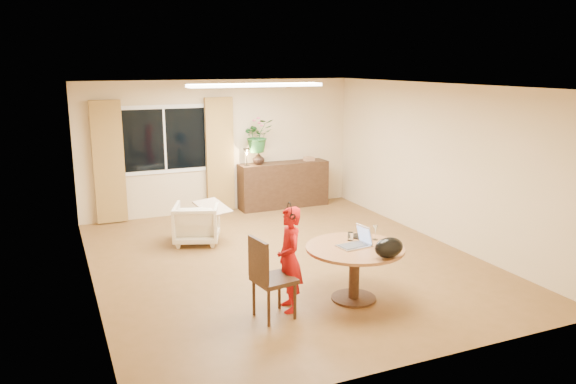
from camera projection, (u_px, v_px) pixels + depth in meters
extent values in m
plane|color=brown|center=(285.00, 260.00, 8.47)|extent=(6.50, 6.50, 0.00)
plane|color=white|center=(285.00, 86.00, 7.89)|extent=(6.50, 6.50, 0.00)
plane|color=#C8B382|center=(221.00, 146.00, 11.09)|extent=(5.50, 0.00, 5.50)
plane|color=#C8B382|center=(86.00, 193.00, 7.11)|extent=(0.00, 6.50, 6.50)
plane|color=#C8B382|center=(438.00, 163.00, 9.24)|extent=(0.00, 6.50, 6.50)
cube|color=white|center=(165.00, 139.00, 10.60)|extent=(1.70, 0.02, 1.30)
cube|color=black|center=(165.00, 140.00, 10.59)|extent=(1.55, 0.01, 1.15)
cube|color=white|center=(165.00, 140.00, 10.59)|extent=(0.04, 0.01, 1.15)
cube|color=brown|center=(109.00, 162.00, 10.20)|extent=(0.55, 0.08, 2.25)
cube|color=brown|center=(220.00, 155.00, 11.02)|extent=(0.55, 0.08, 2.25)
cube|color=white|center=(256.00, 85.00, 8.97)|extent=(2.20, 0.35, 0.05)
cylinder|color=brown|center=(355.00, 248.00, 6.94)|extent=(1.22, 1.22, 0.04)
cylinder|color=black|center=(354.00, 275.00, 7.02)|extent=(0.13, 0.13, 0.66)
cylinder|color=black|center=(353.00, 298.00, 7.09)|extent=(0.57, 0.57, 0.03)
imported|color=red|center=(290.00, 259.00, 6.66)|extent=(0.50, 0.37, 1.27)
imported|color=beige|center=(197.00, 223.00, 9.24)|extent=(0.92, 0.94, 0.67)
cube|color=black|center=(283.00, 185.00, 11.54)|extent=(1.86, 0.45, 0.93)
imported|color=black|center=(259.00, 158.00, 11.20)|extent=(0.27, 0.27, 0.25)
imported|color=#296C28|center=(258.00, 136.00, 11.09)|extent=(0.65, 0.59, 0.66)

